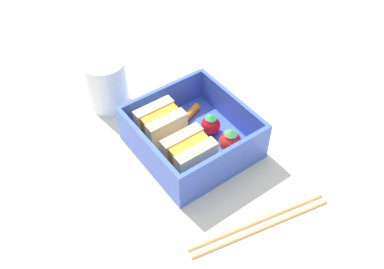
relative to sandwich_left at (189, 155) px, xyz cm
name	(u,v)px	position (x,y,z in cm)	size (l,w,h in cm)	color
ground_plane	(192,152)	(3.36, -2.94, -4.59)	(120.00, 120.00, 2.00)	beige
bento_tray	(192,145)	(3.36, -2.94, -2.99)	(15.25, 14.88, 1.20)	blue
bento_rim	(192,130)	(3.36, -2.94, 0.09)	(15.25, 14.88, 4.96)	blue
sandwich_left	(189,155)	(0.00, 0.00, 0.00)	(4.78, 5.89, 4.78)	#D8C384
sandwich_center_left	(161,125)	(6.73, 0.00, 0.00)	(4.78, 5.89, 4.78)	beige
strawberry_far_left	(230,141)	(-0.85, -6.33, -0.72)	(3.10, 3.10, 3.70)	red
strawberry_left	(209,123)	(3.64, -6.23, -0.88)	(2.77, 2.77, 3.37)	red
carrot_stick_far_left	(190,114)	(7.76, -5.71, -1.81)	(1.17, 1.17, 3.95)	orange
chopstick_pair	(260,223)	(-11.88, -2.11, -3.24)	(5.61, 18.98, 0.70)	tan
drinking_glass	(107,84)	(18.55, 2.01, 0.46)	(6.29, 6.29, 8.11)	white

